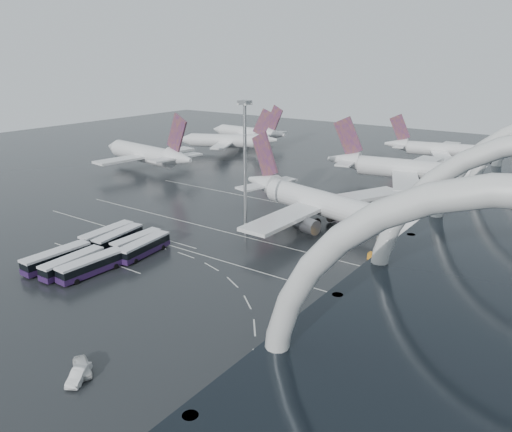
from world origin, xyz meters
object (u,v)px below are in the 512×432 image
Objects in this scene: gse_cart_belly_e at (386,227)px; bus_row_far_b at (72,263)px; jet_remote_mid at (229,141)px; gse_cart_belly_c at (331,239)px; bus_row_near_c at (136,242)px; gse_cart_belly_d at (413,246)px; airliner_gate_c at (447,150)px; bus_row_near_d at (144,247)px; bus_row_far_a at (57,258)px; bus_row_near_a at (107,235)px; gse_cart_belly_b at (383,239)px; airliner_gate_b at (417,171)px; gse_cart_belly_a at (374,257)px; bus_row_far_c at (92,265)px; van_curve_c at (78,375)px; airliner_main at (328,206)px; floodlight_mast at (245,152)px; jet_remote_far at (249,133)px; van_curve_b at (82,367)px; jet_remote_west at (148,155)px; bus_row_near_b at (118,238)px.

bus_row_far_b is at bearing -123.96° from gse_cart_belly_e.
jet_remote_mid is 111.57m from gse_cart_belly_c.
gse_cart_belly_d is at bearing -55.50° from bus_row_near_c.
airliner_gate_c reaches higher than bus_row_near_d.
bus_row_far_a is at bearing -136.91° from gse_cart_belly_d.
gse_cart_belly_b is at bearing -57.94° from bus_row_near_a.
airliner_gate_b is 65.07m from gse_cart_belly_a.
bus_row_near_c is 5.04× the size of gse_cart_belly_b.
gse_cart_belly_e is at bearing 123.78° from jet_remote_mid.
bus_row_far_c reaches higher than gse_cart_belly_d.
bus_row_near_a is at bearing 89.14° from jet_remote_mid.
airliner_gate_c is 169.61m from van_curve_c.
gse_cart_belly_d is (102.55, -64.63, -4.33)m from jet_remote_mid.
gse_cart_belly_e is (35.11, 45.28, -1.28)m from bus_row_near_d.
bus_row_far_b is at bearing 154.50° from bus_row_near_d.
bus_row_far_c reaches higher than bus_row_near_c.
airliner_gate_c is 153.36m from bus_row_far_a.
airliner_gate_b reaches higher than gse_cart_belly_c.
bus_row_far_a is at bearing -114.54° from airliner_gate_c.
airliner_gate_b reaches higher than gse_cart_belly_d.
gse_cart_belly_d is at bearing 122.54° from jet_remote_mid.
gse_cart_belly_b is (15.55, -2.68, -4.50)m from airliner_main.
jet_remote_mid is 1.35× the size of floodlight_mast.
jet_remote_far reaches higher than gse_cart_belly_d.
van_curve_b reaches higher than gse_cart_belly_e.
jet_remote_mid is at bearing 149.02° from gse_cart_belly_e.
bus_row_far_c is at bearing -111.46° from airliner_gate_c.
bus_row_far_c is 6.91× the size of gse_cart_belly_e.
airliner_gate_c reaches higher than gse_cart_belly_a.
floodlight_mast is 27.33m from gse_cart_belly_c.
bus_row_far_c is 5.56× the size of gse_cart_belly_a.
airliner_main is 121.29m from jet_remote_far.
airliner_main is at bearing 175.10° from jet_remote_west.
airliner_gate_b is 59.56m from gse_cart_belly_c.
airliner_gate_c reaches higher than bus_row_near_a.
bus_row_near_c is 58.75m from gse_cart_belly_e.
floodlight_mast reaches higher than gse_cart_belly_e.
bus_row_near_d is 1.02× the size of bus_row_far_b.
van_curve_c is (0.98, -1.27, -0.04)m from van_curve_b.
jet_remote_mid is at bearing -169.18° from airliner_gate_c.
floodlight_mast is 15.00× the size of gse_cart_belly_d.
jet_remote_west is at bearing 96.16° from jet_remote_far.
van_curve_c is at bearing -128.16° from bus_row_far_c.
airliner_main reaches higher than gse_cart_belly_d.
jet_remote_west is at bearing 153.90° from floodlight_mast.
bus_row_near_b reaches higher than gse_cart_belly_d.
bus_row_far_b is (53.07, -115.04, -3.10)m from jet_remote_mid.
gse_cart_belly_c is at bearing -99.01° from airliner_gate_b.
airliner_main is 24.47× the size of gse_cart_belly_b.
floodlight_mast reaches higher than jet_remote_far.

